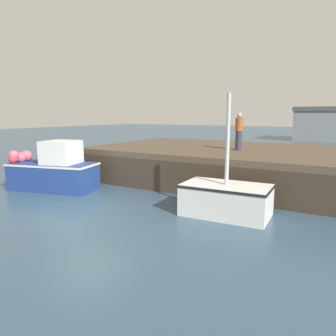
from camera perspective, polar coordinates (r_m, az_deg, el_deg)
The scene contains 7 objects.
ground at distance 11.33m, azimuth -14.32°, elevation -7.05°, with size 120.00×160.00×0.10m.
pier at distance 14.86m, azimuth 12.68°, elevation 2.34°, with size 13.99×7.90×1.57m.
fishing_boat_near_left at distance 14.11m, azimuth -20.13°, elevation -0.41°, with size 3.90×2.45×2.09m.
fishing_boat_near_right at distance 10.06m, azimuth 10.49°, elevation -5.46°, with size 2.80×1.68×3.79m.
rowboat at distance 10.54m, azimuth 12.56°, elevation -7.07°, with size 1.83×0.96×0.35m.
dockworker at distance 14.55m, azimuth 12.79°, elevation 6.52°, with size 0.34×0.34×1.67m.
warehouse at distance 43.59m, azimuth 27.34°, elevation 7.17°, with size 7.73×7.21×4.08m.
Camera 1 is at (7.75, -7.62, 3.15)m, focal length 33.49 mm.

